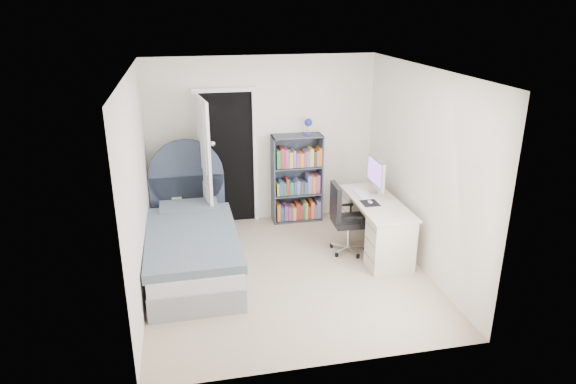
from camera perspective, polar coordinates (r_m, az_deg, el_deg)
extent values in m
cube|color=tan|center=(6.55, -0.12, -9.13)|extent=(3.40, 3.60, 0.05)
cube|color=white|center=(5.75, -0.14, 13.61)|extent=(3.40, 3.60, 0.05)
cube|color=white|center=(7.75, -2.87, 5.75)|extent=(3.40, 0.05, 2.50)
cube|color=white|center=(4.39, 4.71, -6.06)|extent=(3.40, 0.05, 2.50)
cube|color=white|center=(5.95, -16.64, 0.33)|extent=(0.05, 3.60, 2.50)
cube|color=white|center=(6.58, 14.76, 2.43)|extent=(0.05, 3.60, 2.50)
cube|color=black|center=(7.73, -6.84, 3.66)|extent=(0.80, 0.01, 2.00)
cube|color=white|center=(7.68, -10.02, 3.39)|extent=(0.06, 0.06, 2.00)
cube|color=white|center=(7.75, -3.65, 3.81)|extent=(0.06, 0.06, 2.00)
cube|color=white|center=(7.48, -7.15, 11.19)|extent=(0.92, 0.06, 0.06)
cube|color=white|center=(7.31, -9.22, 2.55)|extent=(0.15, 0.80, 2.00)
cube|color=gray|center=(6.64, -10.47, -7.40)|extent=(1.08, 2.24, 0.29)
cube|color=silver|center=(6.54, -10.59, -5.67)|extent=(1.06, 2.19, 0.18)
cube|color=slate|center=(6.39, -10.63, -5.03)|extent=(1.12, 1.90, 0.11)
cube|color=slate|center=(7.21, -10.94, -1.82)|extent=(0.80, 0.45, 0.13)
cube|color=#323B4D|center=(7.57, -11.00, -1.38)|extent=(1.06, 0.08, 0.89)
cylinder|color=#323B4D|center=(7.42, -11.23, 1.82)|extent=(1.06, 0.08, 1.06)
cylinder|color=#DBB287|center=(7.52, -12.99, -3.34)|extent=(0.04, 0.04, 0.49)
cylinder|color=#DBB287|center=(7.83, -12.97, -2.37)|extent=(0.04, 0.04, 0.49)
cylinder|color=#DBB287|center=(7.51, -10.43, -3.16)|extent=(0.04, 0.04, 0.49)
cylinder|color=#DBB287|center=(7.82, -10.52, -2.20)|extent=(0.04, 0.04, 0.49)
cube|color=#DBB287|center=(7.58, -11.85, -1.14)|extent=(0.40, 0.40, 0.03)
cube|color=#DBB287|center=(7.70, -11.69, -3.26)|extent=(0.36, 0.36, 0.02)
cube|color=#B24C33|center=(7.57, -12.24, -0.95)|extent=(0.16, 0.22, 0.03)
cube|color=#3F598C|center=(7.56, -12.26, -0.74)|extent=(0.15, 0.21, 0.03)
cube|color=#D8CC7F|center=(7.55, -12.27, -0.53)|extent=(0.14, 0.20, 0.03)
cylinder|color=silver|center=(7.70, -8.32, -4.34)|extent=(0.20, 0.20, 0.02)
cylinder|color=silver|center=(7.45, -8.59, 0.49)|extent=(0.02, 0.02, 1.38)
sphere|color=silver|center=(7.22, -8.36, 5.35)|extent=(0.08, 0.08, 0.08)
cube|color=#3C4652|center=(7.76, -1.67, 1.34)|extent=(0.02, 0.32, 1.35)
cube|color=#3C4652|center=(7.91, 3.58, 1.70)|extent=(0.02, 0.32, 1.35)
cube|color=#3C4652|center=(7.64, 1.01, 6.25)|extent=(0.76, 0.32, 0.02)
cube|color=#3C4652|center=(8.07, 0.95, -2.95)|extent=(0.76, 0.32, 0.02)
cube|color=#3C4652|center=(7.97, 0.73, 1.88)|extent=(0.76, 0.01, 1.35)
cube|color=#3C4652|center=(7.91, 0.97, -0.14)|extent=(0.72, 0.30, 0.02)
cube|color=#3C4652|center=(7.77, 0.98, 2.84)|extent=(0.72, 0.30, 0.02)
cylinder|color=#222396|center=(7.67, 2.19, 6.45)|extent=(0.13, 0.13, 0.02)
cylinder|color=silver|center=(7.65, 2.20, 7.08)|extent=(0.02, 0.02, 0.17)
sphere|color=#222396|center=(7.60, 2.27, 7.74)|extent=(0.12, 0.12, 0.12)
cube|color=orange|center=(7.93, -1.13, -2.15)|extent=(0.05, 0.23, 0.27)
cube|color=#335999|center=(7.95, -0.72, -2.28)|extent=(0.05, 0.23, 0.22)
cube|color=#994C7F|center=(7.96, -0.31, -2.20)|extent=(0.05, 0.23, 0.23)
cube|color=#994C7F|center=(7.98, 0.15, -2.23)|extent=(0.06, 0.23, 0.21)
cube|color=#D8BF4C|center=(7.99, 0.59, -2.22)|extent=(0.05, 0.23, 0.21)
cube|color=#B23333|center=(7.99, 0.98, -2.01)|extent=(0.05, 0.23, 0.26)
cube|color=#B23333|center=(8.01, 1.33, -2.07)|extent=(0.04, 0.23, 0.23)
cube|color=#337F4C|center=(8.01, 1.64, -1.91)|extent=(0.03, 0.23, 0.27)
cube|color=#D8BF4C|center=(8.02, 1.92, -1.91)|extent=(0.03, 0.23, 0.27)
cube|color=#B23333|center=(8.04, 2.22, -2.11)|extent=(0.04, 0.23, 0.20)
cube|color=orange|center=(8.04, 2.58, -1.85)|extent=(0.05, 0.23, 0.27)
cube|color=#7F72B2|center=(8.06, 2.91, -1.99)|extent=(0.03, 0.23, 0.22)
cube|color=#7F72B2|center=(8.06, 3.28, -1.75)|extent=(0.06, 0.23, 0.28)
cube|color=#D8BF4C|center=(7.79, -1.23, 0.42)|extent=(0.03, 0.23, 0.18)
cube|color=#335999|center=(7.80, -0.86, 0.56)|extent=(0.06, 0.23, 0.22)
cube|color=#337F4C|center=(7.81, -0.46, 0.51)|extent=(0.04, 0.23, 0.19)
cube|color=#B23333|center=(7.81, -0.13, 0.71)|extent=(0.04, 0.23, 0.24)
cube|color=#337F4C|center=(7.83, 0.29, 0.56)|extent=(0.06, 0.23, 0.19)
cube|color=#335999|center=(7.84, 0.68, 0.64)|extent=(0.03, 0.23, 0.21)
cube|color=#7F72B2|center=(7.85, 1.03, 0.68)|extent=(0.05, 0.23, 0.21)
cube|color=#3F3F3F|center=(7.87, 1.47, 0.66)|extent=(0.06, 0.23, 0.20)
cube|color=#335999|center=(7.88, 1.87, 0.64)|extent=(0.04, 0.23, 0.18)
cube|color=#7F72B2|center=(7.88, 2.28, 1.00)|extent=(0.06, 0.23, 0.28)
cube|color=orange|center=(7.90, 2.77, 0.99)|extent=(0.06, 0.23, 0.27)
cube|color=#994C7F|center=(7.91, 3.21, 1.07)|extent=(0.06, 0.23, 0.28)
cube|color=#337F4C|center=(7.65, -1.18, 3.78)|extent=(0.05, 0.23, 0.27)
cube|color=#B23333|center=(7.66, -0.71, 3.90)|extent=(0.06, 0.23, 0.30)
cube|color=#994C7F|center=(7.67, -0.24, 3.87)|extent=(0.06, 0.23, 0.28)
cube|color=#D8BF4C|center=(7.69, 0.21, 3.74)|extent=(0.06, 0.23, 0.24)
cube|color=#7F72B2|center=(7.70, 0.59, 3.84)|extent=(0.03, 0.23, 0.26)
cube|color=#994C7F|center=(7.71, 0.95, 3.71)|extent=(0.05, 0.23, 0.22)
cube|color=orange|center=(7.73, 1.41, 3.72)|extent=(0.06, 0.23, 0.21)
cube|color=#994C7F|center=(7.73, 1.80, 3.83)|extent=(0.03, 0.23, 0.24)
cube|color=#7F72B2|center=(7.74, 2.09, 3.86)|extent=(0.04, 0.23, 0.24)
cube|color=#D8BF4C|center=(7.75, 2.48, 3.98)|extent=(0.06, 0.23, 0.27)
cube|color=#3F3F3F|center=(7.77, 2.88, 3.85)|extent=(0.04, 0.23, 0.23)
cube|color=orange|center=(7.78, 3.18, 3.92)|extent=(0.03, 0.23, 0.24)
cube|color=orange|center=(7.79, 3.55, 4.05)|extent=(0.06, 0.23, 0.27)
cube|color=beige|center=(6.92, 9.87, -1.14)|extent=(0.59, 1.47, 0.03)
cube|color=beige|center=(6.62, 11.31, -5.64)|extent=(0.54, 0.39, 0.69)
cube|color=beige|center=(7.50, 8.28, -2.27)|extent=(0.54, 0.39, 0.69)
cube|color=silver|center=(7.20, 9.76, -0.08)|extent=(0.16, 0.16, 0.01)
cube|color=silver|center=(7.17, 10.04, 0.77)|extent=(0.03, 0.06, 0.22)
cube|color=silver|center=(7.10, 9.75, 2.09)|extent=(0.04, 0.55, 0.39)
cube|color=#8A51C7|center=(7.08, 9.58, 2.23)|extent=(0.00, 0.49, 0.31)
cube|color=white|center=(7.12, 8.14, -0.19)|extent=(0.13, 0.39, 0.02)
cube|color=black|center=(6.83, 9.10, -1.23)|extent=(0.22, 0.26, 0.00)
ellipsoid|color=white|center=(6.82, 9.11, -1.10)|extent=(0.06, 0.10, 0.03)
cube|color=silver|center=(7.13, 7.60, -6.03)|extent=(0.25, 0.04, 0.02)
cylinder|color=black|center=(7.18, 8.51, -6.14)|extent=(0.05, 0.05, 0.05)
cube|color=silver|center=(7.21, 6.71, -5.69)|extent=(0.12, 0.25, 0.02)
cylinder|color=black|center=(7.32, 6.73, -5.47)|extent=(0.05, 0.05, 0.05)
cube|color=silver|center=(7.13, 5.76, -5.93)|extent=(0.22, 0.18, 0.02)
cylinder|color=black|center=(7.18, 4.86, -5.95)|extent=(0.05, 0.05, 0.05)
cube|color=silver|center=(7.01, 6.06, -6.43)|extent=(0.23, 0.17, 0.02)
cylinder|color=black|center=(6.94, 5.43, -6.96)|extent=(0.05, 0.05, 0.05)
cube|color=silver|center=(7.01, 7.22, -6.49)|extent=(0.10, 0.25, 0.02)
cylinder|color=black|center=(6.94, 7.77, -7.08)|extent=(0.05, 0.05, 0.05)
cylinder|color=silver|center=(7.02, 6.73, -4.75)|extent=(0.05, 0.05, 0.37)
cube|color=black|center=(6.93, 6.80, -3.22)|extent=(0.44, 0.44, 0.08)
cube|color=black|center=(6.78, 5.31, -1.14)|extent=(0.08, 0.39, 0.49)
cube|color=black|center=(6.67, 7.25, -2.89)|extent=(0.27, 0.05, 0.03)
cube|color=black|center=(7.08, 6.20, -1.45)|extent=(0.27, 0.05, 0.03)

